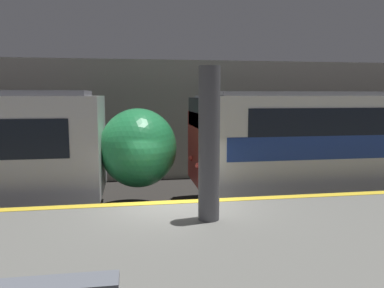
% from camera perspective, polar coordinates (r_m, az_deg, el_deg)
% --- Properties ---
extents(ground_plane, '(120.00, 120.00, 0.00)m').
position_cam_1_polar(ground_plane, '(9.92, -2.57, -14.41)').
color(ground_plane, '#282623').
extents(platform, '(40.00, 5.49, 1.05)m').
position_cam_1_polar(platform, '(7.23, 0.09, -18.59)').
color(platform, slate).
rests_on(platform, ground).
extents(station_rear_barrier, '(50.00, 0.15, 5.20)m').
position_cam_1_polar(station_rear_barrier, '(16.32, -5.55, 3.58)').
color(station_rear_barrier, '#9E998E').
rests_on(station_rear_barrier, ground).
extents(support_pillar_near, '(0.45, 0.45, 3.24)m').
position_cam_1_polar(support_pillar_near, '(7.84, 2.62, -0.08)').
color(support_pillar_near, '#56565B').
rests_on(support_pillar_near, platform).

